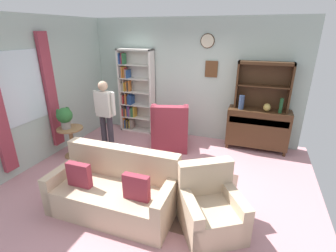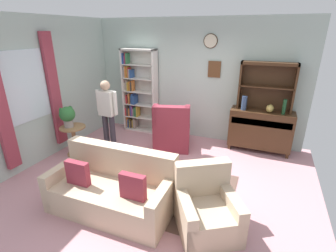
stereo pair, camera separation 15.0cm
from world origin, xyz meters
name	(u,v)px [view 1 (the left image)]	position (x,y,z in m)	size (l,w,h in m)	color
ground_plane	(159,178)	(0.00, 0.00, -0.01)	(5.40, 4.60, 0.02)	#C68C93
wall_back	(192,80)	(0.00, 2.13, 1.41)	(5.00, 0.09, 2.80)	#ADC1B7
wall_left	(37,92)	(-2.52, -0.05, 1.40)	(0.16, 4.20, 2.80)	#ADC1B7
area_rug	(163,189)	(0.20, -0.30, 0.00)	(2.32, 1.73, 0.01)	brown
bookshelf	(134,93)	(-1.46, 1.94, 1.00)	(0.90, 0.30, 2.10)	silver
sideboard	(257,128)	(1.59, 1.86, 0.51)	(1.30, 0.45, 0.92)	#422816
sideboard_hutch	(264,79)	(1.59, 1.97, 1.56)	(1.10, 0.26, 1.00)	#422816
vase_tall	(242,102)	(1.20, 1.78, 1.07)	(0.11, 0.11, 0.30)	#33476B
vase_round	(267,107)	(1.72, 1.79, 1.01)	(0.15, 0.15, 0.17)	tan
bottle_wine	(281,106)	(1.98, 1.77, 1.08)	(0.07, 0.07, 0.31)	#194223
couch_floral	(115,191)	(-0.29, -1.01, 0.31)	(1.81, 0.88, 0.90)	#C6AD8E
armchair_floral	(210,209)	(1.10, -0.89, 0.29)	(1.05, 1.06, 0.88)	#C6AD8E
wingback_chair	(170,132)	(-0.22, 1.22, 0.38)	(0.97, 0.99, 1.05)	maroon
plant_stand	(71,139)	(-2.03, 0.15, 0.40)	(0.52, 0.52, 0.64)	#997047
potted_plant_large	(65,116)	(-2.09, 0.12, 0.89)	(0.31, 0.31, 0.43)	gray
person_reading	(105,112)	(-1.47, 0.62, 0.91)	(0.52, 0.22, 1.56)	#38333D
coffee_table	(144,165)	(-0.18, -0.23, 0.35)	(0.80, 0.50, 0.42)	#422816
book_stack	(147,160)	(-0.13, -0.22, 0.44)	(0.21, 0.12, 0.05)	gold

